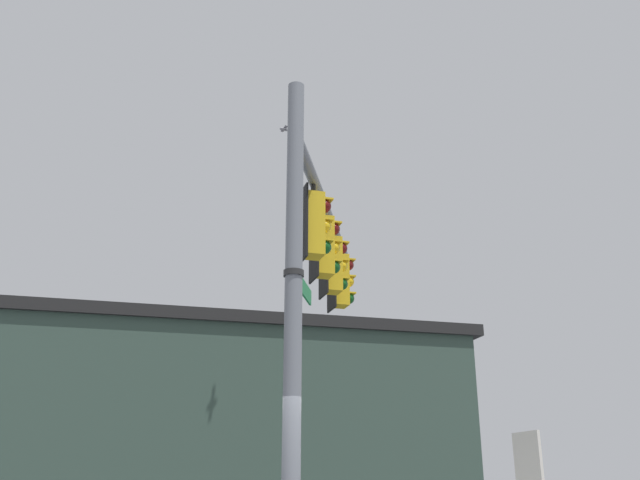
{
  "coord_description": "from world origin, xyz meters",
  "views": [
    {
      "loc": [
        8.54,
        -2.18,
        1.4
      ],
      "look_at": [
        -1.95,
        0.94,
        5.35
      ],
      "focal_mm": 39.1,
      "sensor_mm": 36.0,
      "label": 1
    }
  ],
  "objects_px": {
    "traffic_light_nearest_pole": "(314,225)",
    "street_name_sign": "(299,282)",
    "traffic_light_mid_inner": "(325,247)",
    "traffic_light_arm_end": "(341,281)",
    "bird_flying": "(284,129)",
    "traffic_light_mid_outer": "(333,265)"
  },
  "relations": [
    {
      "from": "traffic_light_nearest_pole",
      "to": "street_name_sign",
      "type": "xyz_separation_m",
      "value": [
        0.98,
        -0.5,
        -1.26
      ]
    },
    {
      "from": "traffic_light_mid_inner",
      "to": "traffic_light_arm_end",
      "type": "distance_m",
      "value": 2.09
    },
    {
      "from": "street_name_sign",
      "to": "bird_flying",
      "type": "distance_m",
      "value": 7.71
    },
    {
      "from": "bird_flying",
      "to": "traffic_light_mid_outer",
      "type": "bearing_deg",
      "value": 8.82
    },
    {
      "from": "traffic_light_nearest_pole",
      "to": "traffic_light_mid_inner",
      "type": "distance_m",
      "value": 1.05
    },
    {
      "from": "street_name_sign",
      "to": "bird_flying",
      "type": "bearing_deg",
      "value": 169.42
    },
    {
      "from": "traffic_light_nearest_pole",
      "to": "traffic_light_mid_inner",
      "type": "bearing_deg",
      "value": 154.21
    },
    {
      "from": "traffic_light_mid_inner",
      "to": "traffic_light_arm_end",
      "type": "relative_size",
      "value": 1.0
    },
    {
      "from": "traffic_light_mid_outer",
      "to": "traffic_light_arm_end",
      "type": "relative_size",
      "value": 1.0
    },
    {
      "from": "traffic_light_nearest_pole",
      "to": "traffic_light_mid_inner",
      "type": "height_order",
      "value": "same"
    },
    {
      "from": "traffic_light_nearest_pole",
      "to": "traffic_light_mid_inner",
      "type": "xyz_separation_m",
      "value": [
        -0.94,
        0.46,
        0.0
      ]
    },
    {
      "from": "traffic_light_nearest_pole",
      "to": "bird_flying",
      "type": "distance_m",
      "value": 6.09
    },
    {
      "from": "traffic_light_mid_inner",
      "to": "bird_flying",
      "type": "distance_m",
      "value": 5.42
    },
    {
      "from": "bird_flying",
      "to": "street_name_sign",
      "type": "bearing_deg",
      "value": -10.58
    },
    {
      "from": "traffic_light_mid_inner",
      "to": "traffic_light_mid_outer",
      "type": "height_order",
      "value": "same"
    },
    {
      "from": "traffic_light_mid_outer",
      "to": "street_name_sign",
      "type": "bearing_deg",
      "value": -26.13
    },
    {
      "from": "traffic_light_mid_inner",
      "to": "street_name_sign",
      "type": "xyz_separation_m",
      "value": [
        1.93,
        -0.95,
        -1.26
      ]
    },
    {
      "from": "traffic_light_nearest_pole",
      "to": "bird_flying",
      "type": "height_order",
      "value": "bird_flying"
    },
    {
      "from": "traffic_light_nearest_pole",
      "to": "traffic_light_mid_outer",
      "type": "xyz_separation_m",
      "value": [
        -1.89,
        0.91,
        0.0
      ]
    },
    {
      "from": "traffic_light_arm_end",
      "to": "street_name_sign",
      "type": "relative_size",
      "value": 1.02
    },
    {
      "from": "traffic_light_mid_outer",
      "to": "bird_flying",
      "type": "relative_size",
      "value": 4.42
    },
    {
      "from": "street_name_sign",
      "to": "traffic_light_mid_inner",
      "type": "bearing_deg",
      "value": 153.7
    }
  ]
}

